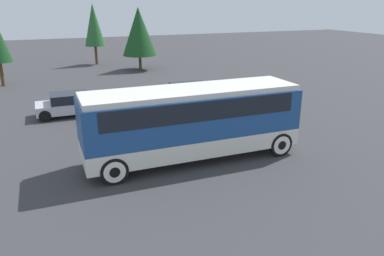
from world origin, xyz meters
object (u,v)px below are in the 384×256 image
parked_car_far (163,108)px  parked_car_near (73,104)px  tour_bus (194,117)px  parked_car_mid (191,93)px

parked_car_far → parked_car_near: bearing=147.8°
tour_bus → parked_car_far: size_ratio=2.29×
tour_bus → parked_car_near: tour_bus is taller
parked_car_near → tour_bus: bearing=-64.1°
tour_bus → parked_car_far: tour_bus is taller
parked_car_mid → parked_car_near: bearing=179.8°
parked_car_mid → parked_car_far: bearing=-134.2°
parked_car_near → parked_car_mid: size_ratio=0.96×
parked_car_near → parked_car_mid: parked_car_mid is taller
tour_bus → parked_car_far: bearing=85.5°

